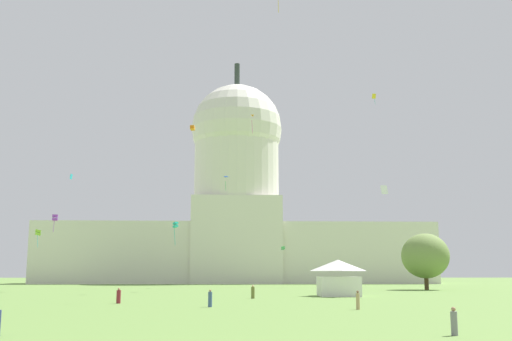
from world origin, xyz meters
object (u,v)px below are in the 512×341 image
person_tan_back_right (358,301)px  kite_violet_low (55,218)px  kite_white_low (384,190)px  kite_orange_high (251,117)px  kite_orange_mid (192,128)px  capitol_building (236,212)px  kite_green_low (283,248)px  tree_east_mid (425,256)px  kite_cyan_mid (71,177)px  person_olive_aisle_center (253,292)px  kite_lime_low (38,233)px  person_grey_near_tree_east (454,322)px  kite_yellow_high (374,97)px  person_denim_mid_left (210,299)px  kite_blue_mid (225,179)px  person_maroon_mid_right (119,296)px  event_tent (338,278)px  kite_turquoise_low (175,225)px

person_tan_back_right → kite_violet_low: 72.55m
kite_white_low → kite_orange_high: size_ratio=0.28×
kite_white_low → kite_orange_mid: bearing=-18.3°
kite_orange_mid → kite_orange_high: size_ratio=0.20×
capitol_building → kite_green_low: size_ratio=112.44×
person_tan_back_right → kite_orange_mid: bearing=3.1°
tree_east_mid → person_tan_back_right: size_ratio=6.45×
kite_violet_low → kite_cyan_mid: bearing=125.6°
person_olive_aisle_center → kite_orange_high: (2.07, 67.67, 41.53)m
kite_lime_low → kite_green_low: 69.71m
person_tan_back_right → person_olive_aisle_center: 26.15m
person_grey_near_tree_east → kite_yellow_high: 134.28m
tree_east_mid → person_tan_back_right: bearing=-113.1°
person_denim_mid_left → kite_blue_mid: kite_blue_mid is taller
kite_green_low → kite_yellow_high: size_ratio=0.36×
capitol_building → kite_orange_mid: size_ratio=130.40×
person_olive_aisle_center → kite_orange_high: size_ratio=0.38×
capitol_building → person_tan_back_right: capitol_building is taller
kite_lime_low → person_tan_back_right: bearing=-163.2°
person_tan_back_right → person_grey_near_tree_east: (0.30, -23.35, -0.11)m
person_maroon_mid_right → kite_orange_mid: (5.48, 36.91, 28.20)m
event_tent → tree_east_mid: bearing=55.8°
person_denim_mid_left → person_grey_near_tree_east: bearing=-25.0°
kite_turquoise_low → tree_east_mid: bearing=-31.5°
kite_cyan_mid → person_denim_mid_left: bearing=-81.4°
kite_lime_low → person_denim_mid_left: bearing=-169.5°
kite_cyan_mid → kite_green_low: 75.03m
kite_orange_mid → kite_yellow_high: bearing=62.2°
kite_lime_low → kite_blue_mid: 40.38m
tree_east_mid → person_olive_aisle_center: bearing=-132.5°
kite_violet_low → kite_blue_mid: bearing=-160.4°
person_denim_mid_left → person_grey_near_tree_east: size_ratio=1.13×
person_denim_mid_left → person_olive_aisle_center: person_olive_aisle_center is taller
person_maroon_mid_right → kite_yellow_high: bearing=-111.5°
person_tan_back_right → person_maroon_mid_right: 27.13m
person_tan_back_right → capitol_building: bearing=-13.6°
kite_green_low → kite_orange_high: size_ratio=0.24×
person_tan_back_right → kite_lime_low: kite_lime_low is taller
person_tan_back_right → person_grey_near_tree_east: size_ratio=1.14×
kite_blue_mid → kite_orange_high: (6.31, 16.97, 18.68)m
kite_orange_high → kite_orange_mid: bearing=-18.0°
person_grey_near_tree_east → kite_lime_low: 106.52m
tree_east_mid → kite_yellow_high: (-0.64, 34.70, 43.35)m
kite_violet_low → kite_yellow_high: (70.73, 42.40, 36.70)m
kite_lime_low → kite_green_low: size_ratio=3.32×
event_tent → kite_white_low: kite_white_low is taller
tree_east_mid → kite_orange_high: size_ratio=2.40×
event_tent → kite_violet_low: (-48.02, 24.02, 10.76)m
person_denim_mid_left → kite_violet_low: 61.07m
person_maroon_mid_right → kite_green_low: bearing=-96.1°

